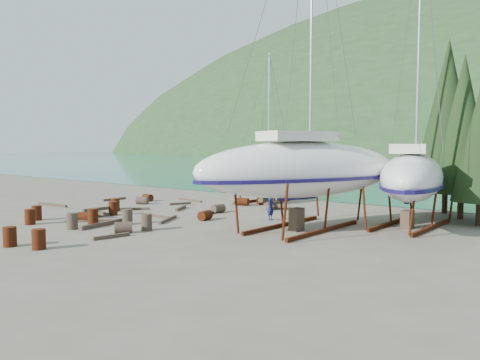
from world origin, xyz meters
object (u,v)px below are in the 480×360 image
Objects in this scene: large_sailboat_far at (412,176)px; small_sailboat_shore at (266,178)px; large_sailboat_near at (303,169)px; worker at (271,206)px.

large_sailboat_far is 13.84m from small_sailboat_shore.
large_sailboat_near is 4.26m from worker.
large_sailboat_near is 6.07m from large_sailboat_far.
large_sailboat_near reaches higher than small_sailboat_shore.
large_sailboat_far is 1.46× the size of small_sailboat_shore.
large_sailboat_far is at bearing -22.51° from small_sailboat_shore.
large_sailboat_near is 12.51m from small_sailboat_shore.
large_sailboat_near is 1.17× the size of large_sailboat_far.
large_sailboat_far is 8.18m from worker.
small_sailboat_shore is at bearing 156.63° from large_sailboat_near.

